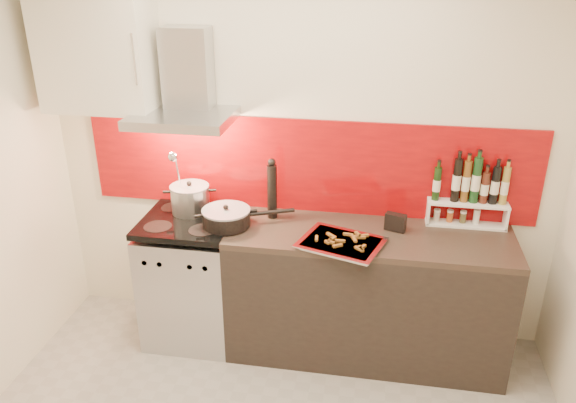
% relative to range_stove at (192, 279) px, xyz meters
% --- Properties ---
extents(back_wall, '(3.40, 0.02, 2.60)m').
position_rel_range_stove_xyz_m(back_wall, '(0.70, 0.30, 0.86)').
color(back_wall, silver).
rests_on(back_wall, ground).
extents(backsplash, '(3.00, 0.02, 0.64)m').
position_rel_range_stove_xyz_m(backsplash, '(0.75, 0.29, 0.78)').
color(backsplash, maroon).
rests_on(backsplash, back_wall).
extents(range_stove, '(0.60, 0.60, 0.91)m').
position_rel_range_stove_xyz_m(range_stove, '(0.00, 0.00, 0.00)').
color(range_stove, '#B7B7BA').
rests_on(range_stove, ground).
extents(counter, '(1.80, 0.60, 0.90)m').
position_rel_range_stove_xyz_m(counter, '(1.20, 0.00, 0.01)').
color(counter, black).
rests_on(counter, ground).
extents(range_hood, '(0.62, 0.50, 0.61)m').
position_rel_range_stove_xyz_m(range_hood, '(0.00, 0.14, 1.30)').
color(range_hood, '#B7B7BA').
rests_on(range_hood, back_wall).
extents(upper_cabinet, '(0.70, 0.35, 0.72)m').
position_rel_range_stove_xyz_m(upper_cabinet, '(-0.55, 0.13, 1.51)').
color(upper_cabinet, white).
rests_on(upper_cabinet, back_wall).
extents(stock_pot, '(0.26, 0.26, 0.23)m').
position_rel_range_stove_xyz_m(stock_pot, '(-0.01, 0.11, 0.56)').
color(stock_pot, '#B7B7BA').
rests_on(stock_pot, range_stove).
extents(saute_pan, '(0.58, 0.35, 0.14)m').
position_rel_range_stove_xyz_m(saute_pan, '(0.29, -0.04, 0.52)').
color(saute_pan, black).
rests_on(saute_pan, range_stove).
extents(utensil_jar, '(0.10, 0.15, 0.47)m').
position_rel_range_stove_xyz_m(utensil_jar, '(-0.07, 0.06, 0.60)').
color(utensil_jar, silver).
rests_on(utensil_jar, range_stove).
extents(pepper_mill, '(0.06, 0.06, 0.41)m').
position_rel_range_stove_xyz_m(pepper_mill, '(0.54, 0.14, 0.66)').
color(pepper_mill, black).
rests_on(pepper_mill, counter).
extents(step_shelf, '(0.51, 0.14, 0.46)m').
position_rel_range_stove_xyz_m(step_shelf, '(1.81, 0.24, 0.66)').
color(step_shelf, white).
rests_on(step_shelf, counter).
extents(caddy_box, '(0.14, 0.09, 0.11)m').
position_rel_range_stove_xyz_m(caddy_box, '(1.35, 0.08, 0.52)').
color(caddy_box, black).
rests_on(caddy_box, counter).
extents(baking_tray, '(0.57, 0.50, 0.03)m').
position_rel_range_stove_xyz_m(baking_tray, '(1.03, -0.18, 0.47)').
color(baking_tray, silver).
rests_on(baking_tray, counter).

